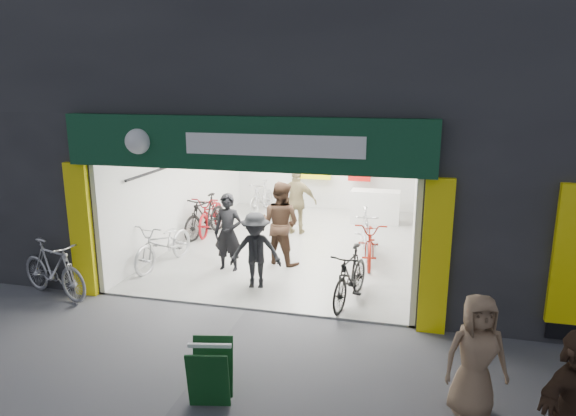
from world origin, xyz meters
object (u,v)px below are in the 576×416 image
at_px(parked_bike, 54,269).
at_px(pedestrian_near, 476,357).
at_px(bike_right_front, 350,276).
at_px(sandwich_board, 211,372).
at_px(bike_left_front, 164,244).

distance_m(parked_bike, pedestrian_near, 7.70).
height_order(bike_right_front, parked_bike, parked_bike).
bearing_deg(sandwich_board, parked_bike, 137.51).
xyz_separation_m(bike_left_front, pedestrian_near, (6.19, -3.96, 0.27)).
relative_size(bike_left_front, parked_bike, 1.07).
relative_size(bike_right_front, sandwich_board, 2.20).
distance_m(pedestrian_near, sandwich_board, 3.30).
relative_size(bike_left_front, sandwich_board, 2.48).
distance_m(bike_left_front, parked_bike, 2.41).
distance_m(bike_left_front, pedestrian_near, 7.36).
xyz_separation_m(bike_left_front, parked_bike, (-1.26, -2.05, 0.03)).
bearing_deg(parked_bike, sandwich_board, -102.17).
xyz_separation_m(bike_left_front, sandwich_board, (2.97, -4.53, -0.08)).
height_order(bike_left_front, sandwich_board, bike_left_front).
bearing_deg(parked_bike, bike_right_front, -61.16).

